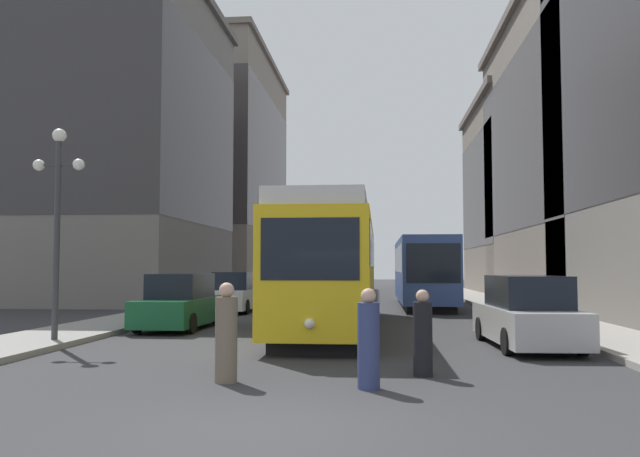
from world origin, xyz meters
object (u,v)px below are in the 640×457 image
object	(u,v)px
parked_car_right_far	(527,314)
streetcar	(334,265)
parked_car_left_near	(235,293)
lamp_post_left_near	(58,200)
pedestrian_crossing_far	(423,336)
transit_bus	(423,269)
pedestrian_on_sidewalk	(226,336)
parked_car_left_mid	(180,303)
pedestrian_crossing_near	(369,342)

from	to	relation	value
parked_car_right_far	streetcar	bearing A→B (deg)	-43.99
parked_car_left_near	lamp_post_left_near	distance (m)	13.35
streetcar	parked_car_left_near	bearing A→B (deg)	123.92
parked_car_right_far	lamp_post_left_near	world-z (taller)	lamp_post_left_near
pedestrian_crossing_far	lamp_post_left_near	bearing A→B (deg)	-75.43
transit_bus	pedestrian_on_sidewalk	bearing A→B (deg)	-102.81
parked_car_left_mid	pedestrian_crossing_near	size ratio (longest dim) A/B	2.80
pedestrian_crossing_far	pedestrian_on_sidewalk	size ratio (longest dim) A/B	0.92
parked_car_left_mid	pedestrian_on_sidewalk	xyz separation A→B (m)	(3.84, -9.51, -0.02)
lamp_post_left_near	pedestrian_on_sidewalk	bearing A→B (deg)	-40.43
streetcar	parked_car_right_far	size ratio (longest dim) A/B	2.97
transit_bus	pedestrian_crossing_near	bearing A→B (deg)	-96.47
parked_car_left_mid	parked_car_right_far	bearing A→B (deg)	-20.19
parked_car_left_near	parked_car_right_far	bearing A→B (deg)	-49.29
streetcar	parked_car_left_near	distance (m)	9.16
transit_bus	pedestrian_on_sidewalk	xyz separation A→B (m)	(-5.02, -22.58, -1.13)
parked_car_left_mid	pedestrian_on_sidewalk	distance (m)	10.25
parked_car_left_mid	pedestrian_crossing_near	bearing A→B (deg)	-56.34
pedestrian_crossing_near	parked_car_right_far	bearing A→B (deg)	95.06
transit_bus	parked_car_left_near	size ratio (longest dim) A/B	2.48
transit_bus	parked_car_left_near	distance (m)	10.15
parked_car_right_far	pedestrian_crossing_near	bearing A→B (deg)	54.11
transit_bus	parked_car_right_far	world-z (taller)	transit_bus
streetcar	transit_bus	xyz separation A→B (m)	(3.82, 12.36, -0.15)
streetcar	pedestrian_on_sidewalk	xyz separation A→B (m)	(-1.21, -10.22, -1.28)
pedestrian_crossing_far	lamp_post_left_near	world-z (taller)	lamp_post_left_near
lamp_post_left_near	parked_car_left_near	bearing A→B (deg)	81.60
parked_car_left_near	parked_car_left_mid	bearing A→B (deg)	-89.40
pedestrian_crossing_near	streetcar	bearing A→B (deg)	135.75
streetcar	transit_bus	size ratio (longest dim) A/B	1.21
transit_bus	streetcar	bearing A→B (deg)	-107.43
transit_bus	parked_car_left_near	bearing A→B (deg)	-151.76
streetcar	pedestrian_crossing_near	size ratio (longest dim) A/B	8.86
transit_bus	pedestrian_crossing_far	bearing A→B (deg)	-94.23
transit_bus	pedestrian_crossing_far	xyz separation A→B (m)	(-1.50, -21.61, -1.19)
pedestrian_on_sidewalk	parked_car_left_near	bearing A→B (deg)	147.33
parked_car_right_far	lamp_post_left_near	distance (m)	12.57
streetcar	transit_bus	world-z (taller)	streetcar
pedestrian_crossing_near	pedestrian_on_sidewalk	xyz separation A→B (m)	(-2.53, 0.38, 0.04)
parked_car_left_near	transit_bus	bearing A→B (deg)	29.10
transit_bus	pedestrian_crossing_near	world-z (taller)	transit_bus
pedestrian_on_sidewalk	lamp_post_left_near	world-z (taller)	lamp_post_left_near
pedestrian_on_sidewalk	parked_car_left_mid	bearing A→B (deg)	157.13
parked_car_right_far	pedestrian_crossing_far	distance (m)	5.44
parked_car_right_far	pedestrian_crossing_far	size ratio (longest dim) A/B	3.10
pedestrian_on_sidewalk	pedestrian_crossing_near	bearing A→B (deg)	36.69
parked_car_right_far	pedestrian_crossing_near	world-z (taller)	parked_car_right_far
transit_bus	parked_car_left_near	world-z (taller)	transit_bus
parked_car_left_near	lamp_post_left_near	size ratio (longest dim) A/B	0.89
lamp_post_left_near	parked_car_right_far	bearing A→B (deg)	3.06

